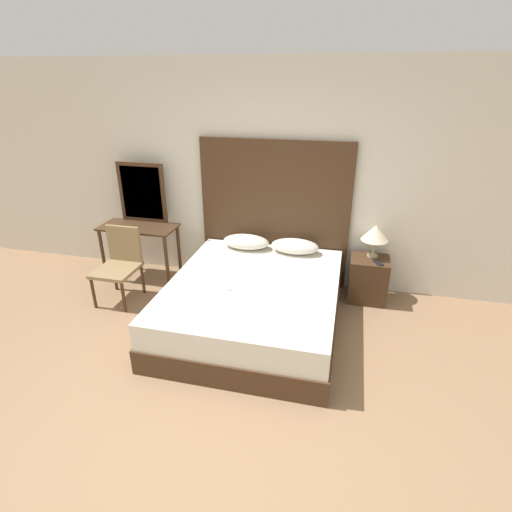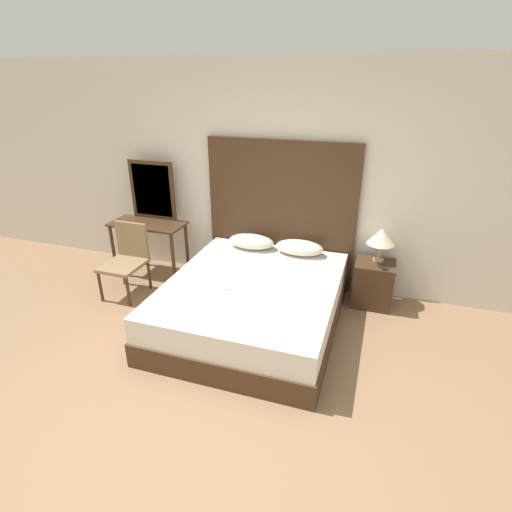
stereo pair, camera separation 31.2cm
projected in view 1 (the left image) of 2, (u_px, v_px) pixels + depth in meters
The scene contains 13 objects.
ground_plane at pixel (207, 440), 2.99m from camera, with size 16.00×16.00×0.00m, color #8C6B4C.
wall_back at pixel (278, 178), 4.84m from camera, with size 10.00×0.06×2.70m.
bed at pixel (254, 303), 4.28m from camera, with size 1.77×2.10×0.52m.
headboard at pixel (274, 215), 4.96m from camera, with size 1.85×0.05×1.82m.
pillow_left at pixel (246, 242), 4.94m from camera, with size 0.58×0.31×0.17m.
pillow_right at pixel (295, 246), 4.81m from camera, with size 0.58×0.31×0.17m.
phone_on_bed at pixel (228, 287), 4.05m from camera, with size 0.13×0.17×0.01m.
nightstand at pixel (368, 279), 4.77m from camera, with size 0.45×0.40×0.53m.
table_lamp at pixel (375, 233), 4.60m from camera, with size 0.32×0.32×0.39m.
phone_on_nightstand at pixel (378, 263), 4.55m from camera, with size 0.13×0.17×0.01m.
vanity_desk at pixel (139, 236), 5.15m from camera, with size 0.98×0.46×0.73m.
vanity_mirror at pixel (142, 193), 5.12m from camera, with size 0.64×0.03×0.77m.
chair at pixel (120, 261), 4.73m from camera, with size 0.45×0.51×0.87m.
Camera 1 is at (0.86, -2.00, 2.50)m, focal length 28.00 mm.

